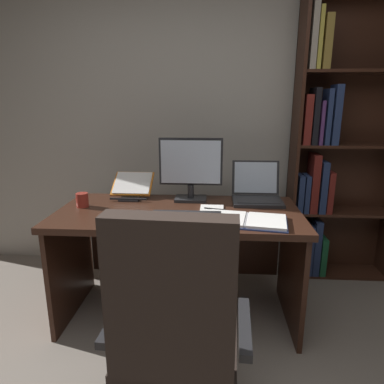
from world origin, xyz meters
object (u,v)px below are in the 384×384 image
bookshelf (332,155)px  monitor (191,170)px  keyboard (186,216)px  coffee_mug (82,200)px  computer_mouse (137,214)px  notepad (212,210)px  laptop (257,193)px  reading_stand_with_book (132,186)px  desk (180,236)px  office_chair (176,348)px  pen (215,209)px  open_binder (246,220)px

bookshelf → monitor: 1.18m
keyboard → coffee_mug: size_ratio=4.53×
monitor → coffee_mug: monitor is taller
computer_mouse → notepad: (0.45, 0.15, -0.02)m
laptop → reading_stand_with_book: laptop is taller
keyboard → computer_mouse: size_ratio=4.04×
bookshelf → computer_mouse: bearing=-149.3°
desk → coffee_mug: coffee_mug is taller
office_chair → pen: 0.96m
keyboard → bookshelf: bearing=37.1°
bookshelf → monitor: bookshelf is taller
computer_mouse → monitor: bearing=52.5°
open_binder → monitor: bearing=137.7°
open_binder → office_chair: bearing=-106.6°
monitor → notepad: 0.36m
bookshelf → laptop: size_ratio=6.55×
laptop → computer_mouse: laptop is taller
monitor → pen: (0.17, -0.24, -0.20)m
reading_stand_with_book → open_binder: 0.93m
reading_stand_with_book → notepad: bearing=-27.7°
bookshelf → keyboard: (-1.10, -0.83, -0.25)m
desk → reading_stand_with_book: size_ratio=5.40×
office_chair → bookshelf: bearing=58.7°
coffee_mug → reading_stand_with_book: bearing=45.3°
desk → reading_stand_with_book: (-0.37, 0.23, 0.29)m
keyboard → open_binder: same height
bookshelf → keyboard: 1.40m
pen → coffee_mug: (-0.88, 0.03, 0.03)m
open_binder → pen: size_ratio=3.59×
computer_mouse → reading_stand_with_book: size_ratio=0.36×
monitor → reading_stand_with_book: size_ratio=1.53×
keyboard → office_chair: bearing=-88.5°
desk → office_chair: size_ratio=1.46×
computer_mouse → open_binder: 0.65m
bookshelf → computer_mouse: size_ratio=21.21×
monitor → office_chair: bearing=-89.0°
laptop → coffee_mug: (-1.17, -0.22, -0.01)m
bookshelf → keyboard: size_ratio=5.25×
laptop → keyboard: bearing=-139.1°
office_chair → reading_stand_with_book: (-0.45, 1.19, 0.39)m
desk → monitor: (0.06, 0.17, 0.43)m
keyboard → notepad: 0.21m
desk → open_binder: 0.54m
monitor → laptop: (0.46, 0.01, -0.16)m
keyboard → reading_stand_with_book: (-0.43, 0.45, 0.07)m
notepad → monitor: bearing=121.8°
monitor → computer_mouse: bearing=-127.5°
office_chair → coffee_mug: 1.22m
monitor → open_binder: bearing=-51.4°
office_chair → reading_stand_with_book: office_chair is taller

